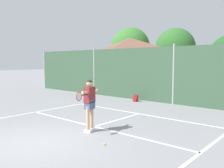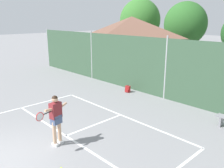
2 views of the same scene
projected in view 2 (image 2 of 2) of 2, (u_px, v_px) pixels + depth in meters
court_markings at (19, 154)px, 8.00m from camera, size 8.30×11.10×0.01m
chainlink_fence at (166, 69)px, 13.06m from camera, size 26.09×0.09×3.52m
clubhouse_building at (131, 44)px, 19.80m from camera, size 7.45×4.46×4.52m
tennis_player at (56, 116)px, 8.29m from camera, size 0.46×1.40×1.85m
tennis_ball at (61, 168)px, 7.18m from camera, size 0.07×0.07×0.07m
backpack_red at (128, 89)px, 14.56m from camera, size 0.30×0.27×0.46m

